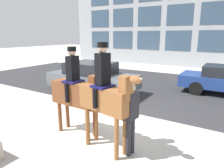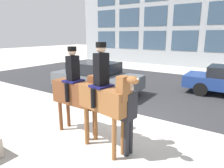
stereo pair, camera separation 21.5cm
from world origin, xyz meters
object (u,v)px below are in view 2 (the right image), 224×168
Objects in this scene: mounted_horse_companion at (104,96)px; street_car_near_lane at (96,77)px; pedestrian_bystander at (128,114)px; mounted_horse_lead at (76,91)px.

street_car_near_lane is (-3.43, 3.98, -0.63)m from mounted_horse_companion.
mounted_horse_companion is at bearing 16.96° from pedestrian_bystander.
mounted_horse_lead reaches higher than street_car_near_lane.
mounted_horse_lead is 1.21m from mounted_horse_companion.
mounted_horse_companion is 5.29m from street_car_near_lane.
mounted_horse_lead is at bearing -0.33° from pedestrian_bystander.
street_car_near_lane is at bearing 122.37° from mounted_horse_lead.
mounted_horse_lead is 1.42× the size of pedestrian_bystander.
mounted_horse_companion is 0.69m from pedestrian_bystander.
mounted_horse_companion reaches higher than street_car_near_lane.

